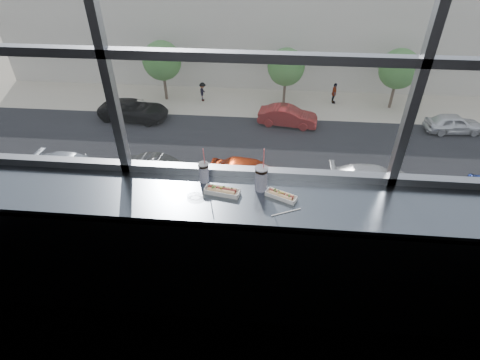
# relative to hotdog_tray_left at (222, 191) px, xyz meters

# --- Properties ---
(wall_back_lower) EXTENTS (6.00, 0.00, 6.00)m
(wall_back_lower) POSITION_rel_hotdog_tray_left_xyz_m (0.22, 0.24, -0.58)
(wall_back_lower) COLOR black
(wall_back_lower) RESTS_ON ground
(window_glass) EXTENTS (6.00, 0.00, 6.00)m
(window_glass) POSITION_rel_hotdog_tray_left_xyz_m (0.22, 0.26, 1.17)
(window_glass) COLOR silver
(window_glass) RESTS_ON ground
(window_mullions) EXTENTS (6.00, 0.08, 2.40)m
(window_mullions) POSITION_rel_hotdog_tray_left_xyz_m (0.22, 0.24, 1.17)
(window_mullions) COLOR gray
(window_mullions) RESTS_ON ground
(counter) EXTENTS (6.00, 0.55, 0.06)m
(counter) POSITION_rel_hotdog_tray_left_xyz_m (0.22, -0.03, -0.06)
(counter) COLOR slate
(counter) RESTS_ON ground
(counter_fascia) EXTENTS (6.00, 0.04, 1.04)m
(counter_fascia) POSITION_rel_hotdog_tray_left_xyz_m (0.22, -0.29, -0.58)
(counter_fascia) COLOR slate
(counter_fascia) RESTS_ON ground
(hotdog_tray_left) EXTENTS (0.26, 0.13, 0.06)m
(hotdog_tray_left) POSITION_rel_hotdog_tray_left_xyz_m (0.00, 0.00, 0.00)
(hotdog_tray_left) COLOR white
(hotdog_tray_left) RESTS_ON counter
(hotdog_tray_right) EXTENTS (0.23, 0.16, 0.05)m
(hotdog_tray_right) POSITION_rel_hotdog_tray_left_xyz_m (0.42, -0.01, -0.00)
(hotdog_tray_right) COLOR white
(hotdog_tray_right) RESTS_ON counter
(soda_cup_left) EXTENTS (0.08, 0.08, 0.29)m
(soda_cup_left) POSITION_rel_hotdog_tray_left_xyz_m (-0.15, 0.14, 0.06)
(soda_cup_left) COLOR white
(soda_cup_left) RESTS_ON counter
(soda_cup_right) EXTENTS (0.10, 0.10, 0.36)m
(soda_cup_right) POSITION_rel_hotdog_tray_left_xyz_m (0.27, 0.08, 0.08)
(soda_cup_right) COLOR white
(soda_cup_right) RESTS_ON counter
(loose_straw) EXTENTS (0.20, 0.10, 0.01)m
(loose_straw) POSITION_rel_hotdog_tray_left_xyz_m (0.45, -0.17, -0.02)
(loose_straw) COLOR white
(loose_straw) RESTS_ON counter
(wrapper) EXTENTS (0.11, 0.08, 0.03)m
(wrapper) POSITION_rel_hotdog_tray_left_xyz_m (-0.18, -0.06, -0.01)
(wrapper) COLOR silver
(wrapper) RESTS_ON counter
(plaza_ground) EXTENTS (120.00, 120.00, 0.00)m
(plaza_ground) POSITION_rel_hotdog_tray_left_xyz_m (0.22, 43.74, -12.13)
(plaza_ground) COLOR #BCB097
(plaza_ground) RESTS_ON ground
(plaza_near) EXTENTS (50.00, 14.00, 0.04)m
(plaza_near) POSITION_rel_hotdog_tray_left_xyz_m (0.22, 7.24, -12.11)
(plaza_near) COLOR #BCB097
(plaza_near) RESTS_ON plaza_ground
(street_asphalt) EXTENTS (80.00, 10.00, 0.06)m
(street_asphalt) POSITION_rel_hotdog_tray_left_xyz_m (0.22, 20.24, -12.10)
(street_asphalt) COLOR black
(street_asphalt) RESTS_ON plaza_ground
(far_sidewalk) EXTENTS (80.00, 6.00, 0.04)m
(far_sidewalk) POSITION_rel_hotdog_tray_left_xyz_m (0.22, 28.24, -12.11)
(far_sidewalk) COLOR #BCB097
(far_sidewalk) RESTS_ON plaza_ground
(far_building) EXTENTS (50.00, 14.00, 8.00)m
(far_building) POSITION_rel_hotdog_tray_left_xyz_m (0.22, 38.24, -8.13)
(far_building) COLOR #B9B3A5
(far_building) RESTS_ON plaza_ground
(car_far_a) EXTENTS (3.08, 6.23, 2.01)m
(car_far_a) POSITION_rel_hotdog_tray_left_xyz_m (-10.51, 24.24, -11.06)
(car_far_a) COLOR black
(car_far_a) RESTS_ON street_asphalt
(car_far_b) EXTENTS (3.27, 6.23, 1.98)m
(car_far_b) POSITION_rel_hotdog_tray_left_xyz_m (1.62, 24.24, -11.08)
(car_far_b) COLOR #AC2523
(car_far_b) RESTS_ON street_asphalt
(car_near_c) EXTENTS (3.68, 7.10, 2.27)m
(car_near_c) POSITION_rel_hotdog_tray_left_xyz_m (-0.76, 16.24, -10.93)
(car_near_c) COLOR #AA2400
(car_near_c) RESTS_ON street_asphalt
(car_near_d) EXTENTS (2.60, 6.20, 2.06)m
(car_near_d) POSITION_rel_hotdog_tray_left_xyz_m (6.58, 16.24, -11.03)
(car_near_d) COLOR silver
(car_near_d) RESTS_ON street_asphalt
(car_near_a) EXTENTS (2.71, 5.73, 1.86)m
(car_near_a) POSITION_rel_hotdog_tray_left_xyz_m (-11.85, 16.24, -11.14)
(car_near_a) COLOR silver
(car_near_a) RESTS_ON street_asphalt
(car_far_c) EXTENTS (2.81, 5.78, 1.87)m
(car_far_c) POSITION_rel_hotdog_tray_left_xyz_m (13.94, 24.24, -11.13)
(car_far_c) COLOR silver
(car_far_c) RESTS_ON street_asphalt
(car_near_b) EXTENTS (3.02, 6.16, 1.99)m
(car_near_b) POSITION_rel_hotdog_tray_left_xyz_m (-6.23, 16.24, -11.07)
(car_near_b) COLOR #333333
(car_near_b) RESTS_ON street_asphalt
(pedestrian_c) EXTENTS (0.71, 0.95, 2.14)m
(pedestrian_c) POSITION_rel_hotdog_tray_left_xyz_m (5.62, 28.73, -11.02)
(pedestrian_c) COLOR #66605B
(pedestrian_c) RESTS_ON far_sidewalk
(pedestrian_a) EXTENTS (0.65, 0.87, 1.96)m
(pedestrian_a) POSITION_rel_hotdog_tray_left_xyz_m (-5.66, 28.20, -11.11)
(pedestrian_a) COLOR #66605B
(pedestrian_a) RESTS_ON far_sidewalk
(tree_left) EXTENTS (3.25, 3.25, 5.07)m
(tree_left) POSITION_rel_hotdog_tray_left_xyz_m (-8.96, 28.24, -8.68)
(tree_left) COLOR #47382B
(tree_left) RESTS_ON far_sidewalk
(tree_center) EXTENTS (3.05, 3.05, 4.76)m
(tree_center) POSITION_rel_hotdog_tray_left_xyz_m (1.36, 28.24, -8.90)
(tree_center) COLOR #47382B
(tree_center) RESTS_ON far_sidewalk
(tree_right) EXTENTS (3.17, 3.17, 4.96)m
(tree_right) POSITION_rel_hotdog_tray_left_xyz_m (10.31, 28.24, -8.76)
(tree_right) COLOR #47382B
(tree_right) RESTS_ON far_sidewalk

